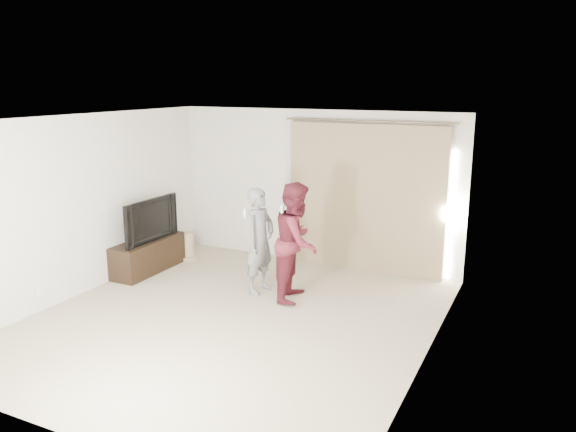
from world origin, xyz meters
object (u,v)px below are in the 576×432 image
object	(u,v)px
tv	(146,219)
person_woman	(297,241)
tv_console	(148,255)
person_man	(260,241)

from	to	relation	value
tv	person_woman	distance (m)	2.70
tv	person_woman	bearing A→B (deg)	-89.21
tv	person_woman	size ratio (longest dim) A/B	0.71
tv	person_woman	xyz separation A→B (m)	(2.70, -0.02, -0.03)
tv_console	person_woman	distance (m)	2.76
tv	person_man	xyz separation A→B (m)	(2.10, -0.02, -0.09)
tv	person_man	distance (m)	2.11
person_man	tv_console	bearing A→B (deg)	179.49
person_woman	tv	bearing A→B (deg)	179.51
tv	person_man	world-z (taller)	person_man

